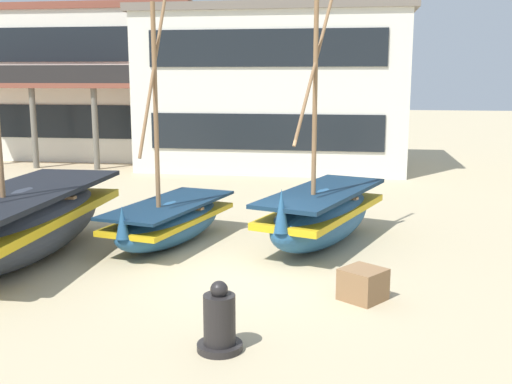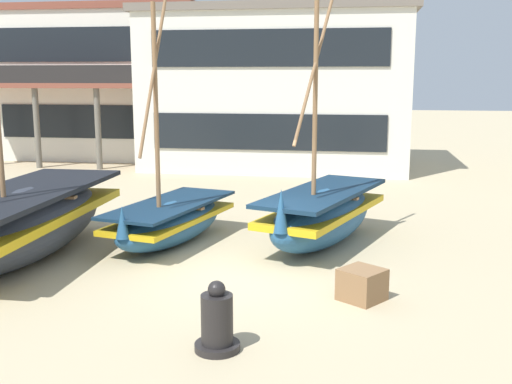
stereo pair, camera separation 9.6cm
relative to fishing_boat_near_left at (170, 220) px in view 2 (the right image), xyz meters
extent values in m
plane|color=tan|center=(2.10, -1.82, -0.54)|extent=(120.00, 120.00, 0.00)
ellipsoid|color=#23517A|center=(0.00, 0.02, -0.07)|extent=(2.28, 4.09, 0.94)
cube|color=gold|center=(0.00, 0.02, 0.05)|extent=(2.26, 3.94, 0.11)
cube|color=#132C43|center=(0.00, 0.02, 0.36)|extent=(2.31, 4.02, 0.07)
cone|color=#23517A|center=(-0.43, -1.78, 0.35)|extent=(0.34, 0.34, 0.66)
cylinder|color=olive|center=(-0.11, -0.45, 2.41)|extent=(0.10, 0.10, 4.59)
cylinder|color=olive|center=(-0.11, -0.45, 3.43)|extent=(0.40, 1.40, 3.78)
cube|color=olive|center=(0.07, 0.30, 0.26)|extent=(1.35, 0.47, 0.06)
ellipsoid|color=#2D333D|center=(-2.60, -1.62, 0.19)|extent=(2.03, 5.85, 1.46)
cube|color=gold|center=(-2.60, -1.62, 0.37)|extent=(2.05, 5.61, 0.17)
cube|color=black|center=(-2.60, -1.62, 0.86)|extent=(2.09, 5.73, 0.10)
cube|color=olive|center=(-2.61, -1.19, 0.70)|extent=(1.86, 0.18, 0.06)
ellipsoid|color=#23517A|center=(3.41, 0.48, 0.08)|extent=(2.86, 4.67, 1.24)
cube|color=gold|center=(3.41, 0.48, 0.24)|extent=(2.81, 4.51, 0.15)
cube|color=#132C43|center=(3.41, 0.48, 0.65)|extent=(2.87, 4.60, 0.09)
cone|color=#23517A|center=(2.70, -1.52, 0.64)|extent=(0.37, 0.37, 0.87)
cylinder|color=olive|center=(3.23, -0.04, 2.74)|extent=(0.10, 0.10, 4.82)
cylinder|color=olive|center=(3.23, -0.04, 3.49)|extent=(0.77, 2.01, 3.34)
cube|color=olive|center=(3.52, 0.80, 0.51)|extent=(1.37, 0.61, 0.06)
cylinder|color=black|center=(2.28, -5.28, -0.49)|extent=(0.64, 0.64, 0.10)
cylinder|color=black|center=(2.28, -5.28, -0.09)|extent=(0.45, 0.45, 0.70)
sphere|color=black|center=(2.28, -5.28, 0.34)|extent=(0.24, 0.24, 0.24)
cube|color=olive|center=(4.27, -2.98, -0.27)|extent=(0.91, 0.91, 0.54)
cube|color=silver|center=(0.82, 12.85, 2.52)|extent=(10.46, 6.24, 6.13)
cube|color=#70665B|center=(0.82, 12.85, 5.74)|extent=(10.88, 6.49, 0.30)
cube|color=black|center=(0.82, 9.70, 1.15)|extent=(8.78, 0.06, 1.35)
cube|color=black|center=(0.82, 9.70, 4.21)|extent=(8.78, 0.06, 1.35)
cube|color=silver|center=(-7.51, 14.91, 2.73)|extent=(9.26, 5.27, 6.53)
cube|color=brown|center=(-7.51, 14.91, 6.14)|extent=(9.63, 5.48, 0.30)
cube|color=black|center=(-7.51, 12.25, 1.26)|extent=(7.78, 0.06, 1.44)
cube|color=black|center=(-7.51, 12.25, 4.52)|extent=(7.78, 0.06, 1.44)
cube|color=brown|center=(-7.51, 11.22, 2.83)|extent=(9.26, 2.12, 0.20)
cylinder|color=#666056|center=(-8.83, 10.48, 1.09)|extent=(0.24, 0.24, 3.27)
cylinder|color=#666056|center=(-6.19, 10.48, 1.09)|extent=(0.24, 0.24, 3.27)
cylinder|color=#666056|center=(-3.54, 10.48, 1.09)|extent=(0.24, 0.24, 3.27)
cube|color=black|center=(-7.51, 10.20, 3.28)|extent=(9.26, 0.08, 0.70)
camera|label=1|loc=(3.99, -13.11, 3.20)|focal=43.32mm
camera|label=2|loc=(4.09, -13.10, 3.20)|focal=43.32mm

